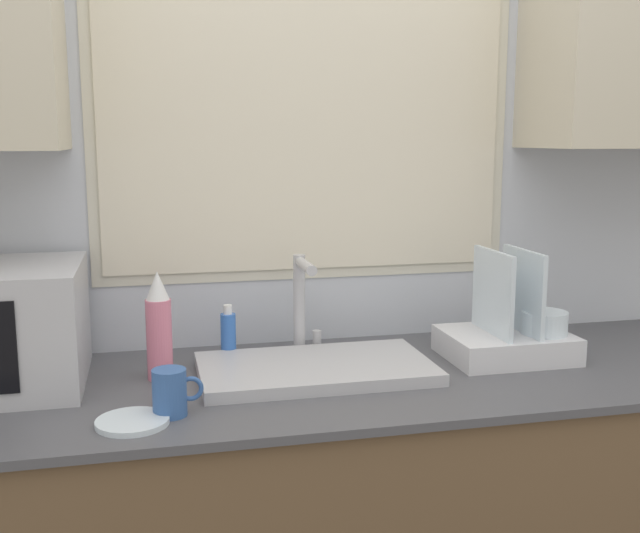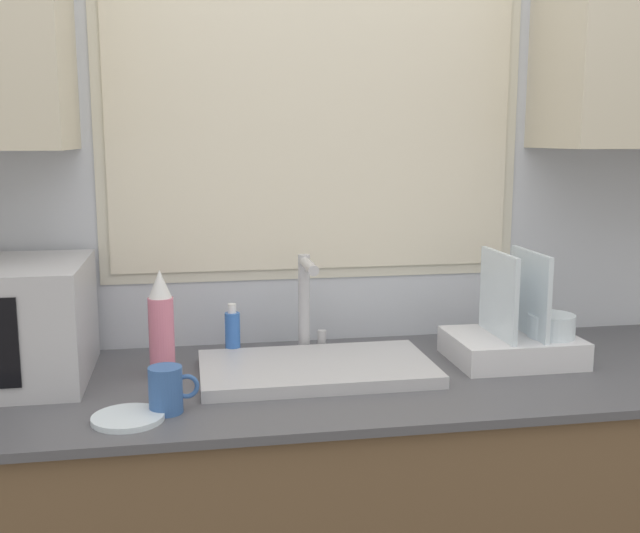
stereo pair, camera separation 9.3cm
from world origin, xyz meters
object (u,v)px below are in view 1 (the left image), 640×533
(faucet, at_px, (302,297))
(mug_near_sink, at_px, (171,392))
(dish_rack, at_px, (510,334))
(spray_bottle, at_px, (159,328))
(soap_bottle, at_px, (228,335))

(faucet, relative_size, mug_near_sink, 2.52)
(faucet, relative_size, dish_rack, 0.84)
(faucet, xyz_separation_m, spray_bottle, (-0.38, -0.12, -0.03))
(faucet, distance_m, soap_bottle, 0.22)
(dish_rack, bearing_deg, spray_bottle, 177.97)
(faucet, xyz_separation_m, mug_near_sink, (-0.36, -0.37, -0.11))
(faucet, bearing_deg, spray_bottle, -162.40)
(soap_bottle, distance_m, mug_near_sink, 0.41)
(faucet, height_order, mug_near_sink, faucet)
(dish_rack, relative_size, spray_bottle, 1.21)
(faucet, height_order, spray_bottle, faucet)
(faucet, distance_m, dish_rack, 0.56)
(dish_rack, distance_m, soap_bottle, 0.75)
(faucet, relative_size, spray_bottle, 1.02)
(mug_near_sink, bearing_deg, dish_rack, 13.95)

